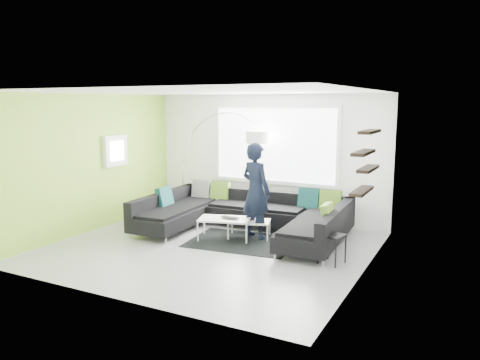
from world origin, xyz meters
name	(u,v)px	position (x,y,z in m)	size (l,w,h in m)	color
ground	(210,248)	(0.00, 0.00, 0.00)	(5.50, 5.50, 0.00)	gray
room_shell	(217,148)	(0.04, 0.21, 1.81)	(5.54, 5.04, 2.82)	white
sectional_sofa	(243,217)	(0.15, 1.01, 0.37)	(4.04, 2.61, 0.85)	black
rug	(242,242)	(0.34, 0.60, 0.01)	(1.95, 1.42, 0.01)	black
coffee_table	(237,228)	(0.14, 0.78, 0.21)	(1.26, 0.73, 0.41)	white
arc_lamp	(182,163)	(-1.96, 2.04, 1.20)	(2.24, 0.65, 2.41)	silver
side_table	(332,249)	(2.19, 0.20, 0.25)	(0.36, 0.36, 0.49)	black
person	(256,191)	(0.45, 0.99, 0.93)	(0.79, 0.65, 1.86)	black
laptop	(228,218)	(0.05, 0.59, 0.43)	(0.40, 0.27, 0.03)	black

